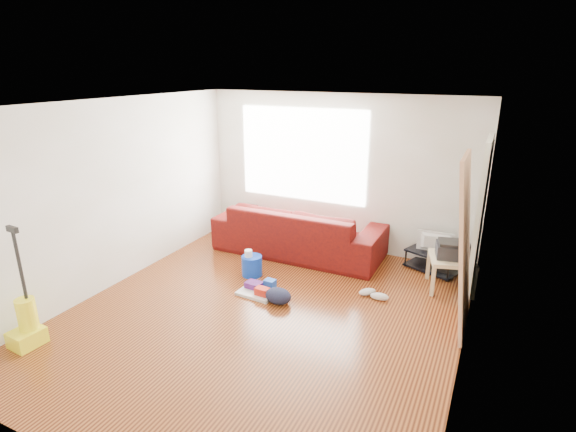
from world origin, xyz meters
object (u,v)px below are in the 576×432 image
at_px(bucket, 252,275).
at_px(vacuum, 27,324).
at_px(cleaning_tray, 260,289).
at_px(tv_stand, 433,261).
at_px(backpack, 278,303).
at_px(side_table, 452,262).
at_px(sofa, 299,252).

xyz_separation_m(bucket, vacuum, (-1.33, -2.53, 0.25)).
xyz_separation_m(cleaning_tray, vacuum, (-1.70, -2.10, 0.19)).
bearing_deg(tv_stand, backpack, -109.17).
height_order(backpack, vacuum, vacuum).
height_order(side_table, backpack, side_table).
relative_size(tv_stand, bucket, 2.89).
xyz_separation_m(side_table, cleaning_tray, (-2.25, -1.24, -0.33)).
height_order(sofa, bucket, sofa).
relative_size(sofa, backpack, 7.58).
bearing_deg(vacuum, tv_stand, 50.28).
height_order(cleaning_tray, backpack, cleaning_tray).
xyz_separation_m(sofa, tv_stand, (2.06, 0.27, 0.15)).
bearing_deg(bucket, backpack, -38.01).
relative_size(tv_stand, vacuum, 0.63).
distance_m(tv_stand, vacuum, 5.30).
bearing_deg(vacuum, bucket, 66.08).
height_order(sofa, vacuum, vacuum).
xyz_separation_m(sofa, backpack, (0.44, -1.60, 0.00)).
bearing_deg(tv_stand, sofa, -150.86).
xyz_separation_m(sofa, side_table, (2.36, -0.24, 0.39)).
height_order(bucket, backpack, bucket).
distance_m(tv_stand, side_table, 0.63).
bearing_deg(side_table, bucket, -162.81).
relative_size(cleaning_tray, vacuum, 0.39).
relative_size(sofa, tv_stand, 3.14).
bearing_deg(backpack, side_table, 45.13).
height_order(bucket, vacuum, vacuum).
bearing_deg(bucket, tv_stand, 29.56).
bearing_deg(backpack, sofa, 115.17).
xyz_separation_m(sofa, bucket, (-0.26, -1.05, 0.00)).
bearing_deg(bucket, side_table, 17.19).
distance_m(sofa, cleaning_tray, 1.48).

